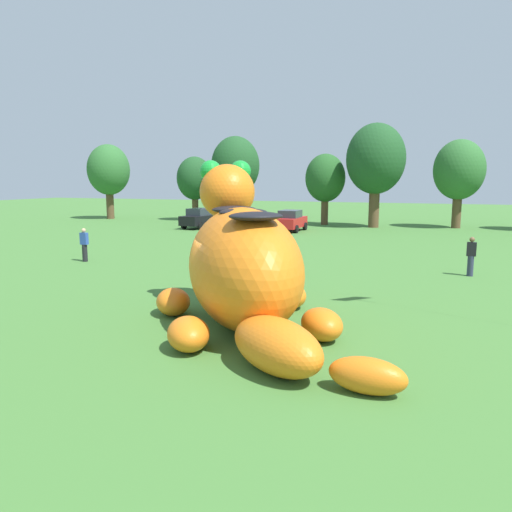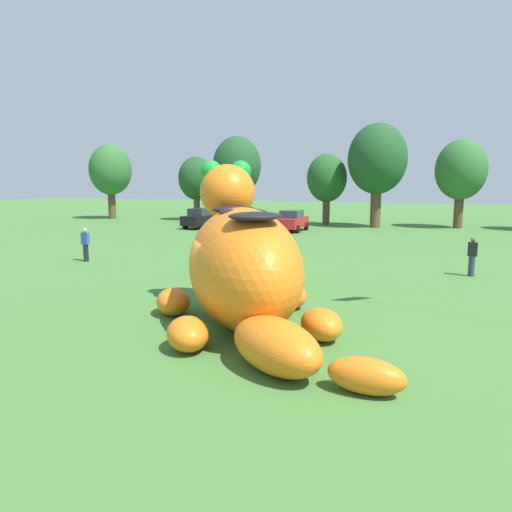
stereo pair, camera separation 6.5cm
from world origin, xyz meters
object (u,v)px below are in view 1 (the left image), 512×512
(car_red, at_px, (291,221))
(spectator_wandering, at_px, (260,249))
(spectator_by_cars, at_px, (84,245))
(car_blue, at_px, (245,220))
(spectator_near_inflatable, at_px, (248,229))
(spectator_mid_field, at_px, (471,257))
(giant_inflatable_creature, at_px, (244,266))
(car_black, at_px, (200,218))

(car_red, relative_size, spectator_wandering, 2.41)
(spectator_by_cars, distance_m, spectator_wandering, 9.08)
(car_blue, distance_m, spectator_near_inflatable, 7.51)
(car_red, relative_size, spectator_near_inflatable, 2.41)
(spectator_mid_field, height_order, spectator_wandering, same)
(car_blue, xyz_separation_m, spectator_by_cars, (-1.82, -17.60, -0.01))
(giant_inflatable_creature, relative_size, spectator_wandering, 4.70)
(spectator_wandering, bearing_deg, spectator_mid_field, 6.05)
(car_blue, xyz_separation_m, spectator_mid_field, (16.44, -14.84, -0.01))
(car_black, bearing_deg, giant_inflatable_creature, -60.58)
(giant_inflatable_creature, xyz_separation_m, spectator_near_inflatable, (-7.05, 18.19, -0.89))
(spectator_by_cars, xyz_separation_m, spectator_wandering, (8.91, 1.77, 0.00))
(car_blue, bearing_deg, spectator_near_inflatable, -67.00)
(car_black, height_order, spectator_near_inflatable, car_black)
(spectator_near_inflatable, relative_size, spectator_mid_field, 1.00)
(spectator_wandering, bearing_deg, car_red, 101.49)
(car_red, bearing_deg, spectator_near_inflatable, -96.49)
(car_red, bearing_deg, spectator_by_cars, -107.20)
(giant_inflatable_creature, xyz_separation_m, spectator_wandering, (-2.90, 9.27, -0.89))
(car_blue, xyz_separation_m, spectator_near_inflatable, (2.93, -6.91, -0.01))
(giant_inflatable_creature, distance_m, spectator_mid_field, 12.15)
(car_blue, bearing_deg, car_black, 177.19)
(car_red, height_order, spectator_mid_field, car_red)
(car_black, relative_size, car_blue, 1.05)
(giant_inflatable_creature, relative_size, spectator_by_cars, 4.70)
(car_black, height_order, spectator_by_cars, car_black)
(spectator_near_inflatable, xyz_separation_m, spectator_by_cars, (-4.75, -10.69, 0.00))
(car_blue, bearing_deg, spectator_wandering, -65.88)
(spectator_near_inflatable, distance_m, spectator_wandering, 9.84)
(car_red, xyz_separation_m, spectator_by_cars, (-5.59, -18.06, -0.01))
(spectator_near_inflatable, bearing_deg, spectator_mid_field, -30.42)
(spectator_near_inflatable, bearing_deg, car_black, 135.38)
(car_black, bearing_deg, spectator_wandering, -54.67)
(spectator_by_cars, bearing_deg, spectator_mid_field, 8.59)
(car_blue, distance_m, spectator_wandering, 17.35)
(giant_inflatable_creature, xyz_separation_m, car_red, (-6.21, 25.56, -0.88))
(giant_inflatable_creature, height_order, spectator_near_inflatable, giant_inflatable_creature)
(car_blue, height_order, spectator_mid_field, car_blue)
(car_blue, relative_size, spectator_mid_field, 2.40)
(spectator_near_inflatable, relative_size, spectator_by_cars, 1.00)
(giant_inflatable_creature, height_order, spectator_wandering, giant_inflatable_creature)
(car_red, relative_size, spectator_by_cars, 2.41)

